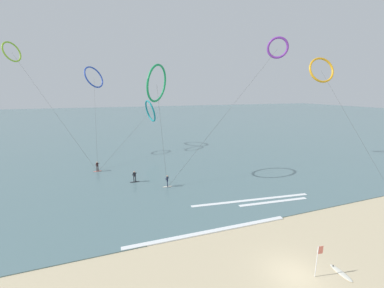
% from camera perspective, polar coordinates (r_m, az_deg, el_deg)
% --- Properties ---
extents(ground_plane, '(400.00, 400.00, 0.00)m').
position_cam_1_polar(ground_plane, '(21.65, 22.71, -26.53)').
color(ground_plane, beige).
extents(sea_water, '(400.00, 200.00, 0.08)m').
position_cam_1_polar(sea_water, '(120.34, -13.94, 5.63)').
color(sea_water, slate).
rests_on(sea_water, ground).
extents(surfer_coral, '(1.40, 0.73, 1.70)m').
position_cam_1_polar(surfer_coral, '(43.79, -21.35, -5.08)').
color(surfer_coral, '#EA7260').
rests_on(surfer_coral, ground).
extents(surfer_ivory, '(1.40, 0.64, 1.70)m').
position_cam_1_polar(surfer_ivory, '(34.63, -5.81, -8.82)').
color(surfer_ivory, silver).
rests_on(surfer_ivory, ground).
extents(surfer_charcoal, '(1.40, 0.71, 1.70)m').
position_cam_1_polar(surfer_charcoal, '(37.15, -13.34, -7.61)').
color(surfer_charcoal, black).
rests_on(surfer_charcoal, ground).
extents(kite_cobalt, '(4.71, 16.33, 18.35)m').
position_cam_1_polar(kite_cobalt, '(55.91, -22.06, 14.34)').
color(kite_cobalt, '#2647B7').
rests_on(kite_cobalt, ground).
extents(kite_violet, '(25.49, 9.69, 23.14)m').
position_cam_1_polar(kite_violet, '(50.97, 19.47, 20.53)').
color(kite_violet, purple).
rests_on(kite_violet, ground).
extents(kite_amber, '(5.14, 13.32, 19.33)m').
position_cam_1_polar(kite_amber, '(51.26, 28.14, 15.08)').
color(kite_amber, orange).
rests_on(kite_amber, ground).
extents(kite_lime, '(14.99, 15.77, 22.24)m').
position_cam_1_polar(kite_lime, '(58.27, -36.65, 16.95)').
color(kite_lime, '#8CC62D').
rests_on(kite_lime, ground).
extents(kite_emerald, '(4.34, 5.67, 16.98)m').
position_cam_1_polar(kite_emerald, '(35.40, -8.28, 13.90)').
color(kite_emerald, '#199351').
rests_on(kite_emerald, ground).
extents(kite_teal, '(13.47, 19.37, 11.27)m').
position_cam_1_polar(kite_teal, '(59.60, -9.79, 7.63)').
color(kite_teal, teal).
rests_on(kite_teal, ground).
extents(surfboard_spare, '(0.61, 1.92, 0.20)m').
position_cam_1_polar(surfboard_spare, '(23.25, 31.58, -24.37)').
color(surfboard_spare, silver).
rests_on(surfboard_spare, ground).
extents(beach_flag, '(0.47, 0.08, 2.50)m').
position_cam_1_polar(beach_flag, '(21.21, 27.56, -22.35)').
color(beach_flag, silver).
rests_on(beach_flag, ground).
extents(wave_crest_near, '(16.53, 0.82, 0.12)m').
position_cam_1_polar(wave_crest_near, '(24.82, 4.31, -19.86)').
color(wave_crest_near, white).
rests_on(wave_crest_near, ground).
extents(wave_crest_mid, '(9.02, 1.42, 0.12)m').
position_cam_1_polar(wave_crest_mid, '(31.90, 18.65, -12.83)').
color(wave_crest_mid, white).
rests_on(wave_crest_mid, ground).
extents(wave_crest_far, '(15.36, 2.29, 0.12)m').
position_cam_1_polar(wave_crest_far, '(31.66, 13.91, -12.72)').
color(wave_crest_far, white).
rests_on(wave_crest_far, ground).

